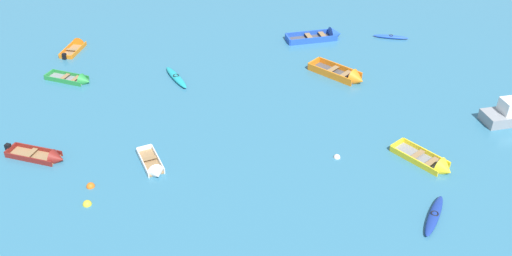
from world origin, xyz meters
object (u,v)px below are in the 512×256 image
(rowboat_orange_back_row_center, at_px, (347,76))
(rowboat_blue_near_left, at_px, (325,36))
(rowboat_maroon_foreground_center, at_px, (47,157))
(rowboat_yellow_distant_center, at_px, (435,165))
(rowboat_orange_cluster_inner, at_px, (77,46))
(mooring_buoy_between_boats_right, at_px, (87,204))
(kayak_blue_center, at_px, (391,37))
(rowboat_green_near_right, at_px, (78,80))
(kayak_deep_blue_cluster_outer, at_px, (434,215))
(mooring_buoy_between_boats_left, at_px, (337,157))
(mooring_buoy_near_foreground, at_px, (91,187))
(rowboat_white_far_left, at_px, (154,168))
(kayak_turquoise_near_camera, at_px, (176,77))

(rowboat_orange_back_row_center, height_order, rowboat_blue_near_left, rowboat_orange_back_row_center)
(rowboat_maroon_foreground_center, bearing_deg, rowboat_yellow_distant_center, -13.05)
(rowboat_orange_back_row_center, relative_size, rowboat_orange_cluster_inner, 1.35)
(rowboat_yellow_distant_center, height_order, mooring_buoy_between_boats_right, rowboat_yellow_distant_center)
(kayak_blue_center, distance_m, mooring_buoy_between_boats_right, 28.38)
(rowboat_green_near_right, bearing_deg, rowboat_orange_back_row_center, -9.86)
(kayak_deep_blue_cluster_outer, height_order, rowboat_green_near_right, rowboat_green_near_right)
(kayak_blue_center, bearing_deg, rowboat_green_near_right, -173.89)
(mooring_buoy_between_boats_left, bearing_deg, mooring_buoy_near_foreground, 179.77)
(kayak_deep_blue_cluster_outer, distance_m, rowboat_maroon_foreground_center, 21.54)
(kayak_deep_blue_cluster_outer, distance_m, mooring_buoy_between_boats_right, 17.73)
(mooring_buoy_near_foreground, bearing_deg, mooring_buoy_between_boats_left, -0.23)
(mooring_buoy_between_boats_right, bearing_deg, rowboat_orange_cluster_inner, 95.24)
(rowboat_white_far_left, bearing_deg, kayak_turquoise_near_camera, 78.91)
(kayak_blue_center, relative_size, rowboat_yellow_distant_center, 0.73)
(kayak_deep_blue_cluster_outer, distance_m, mooring_buoy_near_foreground, 18.04)
(mooring_buoy_between_boats_left, bearing_deg, kayak_blue_center, 57.53)
(mooring_buoy_near_foreground, relative_size, mooring_buoy_between_boats_right, 0.99)
(rowboat_green_near_right, bearing_deg, mooring_buoy_between_boats_left, -38.39)
(rowboat_green_near_right, xyz_separation_m, kayak_turquoise_near_camera, (6.89, -0.94, 0.01))
(rowboat_maroon_foreground_center, distance_m, kayak_turquoise_near_camera, 11.42)
(rowboat_blue_near_left, distance_m, mooring_buoy_between_boats_left, 16.30)
(rowboat_green_near_right, distance_m, rowboat_yellow_distant_center, 24.78)
(rowboat_blue_near_left, bearing_deg, mooring_buoy_between_boats_left, -104.51)
(kayak_blue_center, relative_size, rowboat_blue_near_left, 0.60)
(rowboat_white_far_left, relative_size, rowboat_orange_cluster_inner, 0.98)
(kayak_deep_blue_cluster_outer, xyz_separation_m, mooring_buoy_near_foreground, (-17.08, 5.82, -0.15))
(rowboat_orange_cluster_inner, relative_size, mooring_buoy_near_foreground, 6.75)
(rowboat_white_far_left, relative_size, mooring_buoy_between_boats_left, 7.78)
(rowboat_orange_cluster_inner, distance_m, mooring_buoy_near_foreground, 17.98)
(rowboat_blue_near_left, bearing_deg, rowboat_white_far_left, -134.16)
(rowboat_maroon_foreground_center, height_order, rowboat_yellow_distant_center, rowboat_yellow_distant_center)
(kayak_deep_blue_cluster_outer, xyz_separation_m, rowboat_maroon_foreground_center, (-19.65, 8.82, 0.01))
(rowboat_orange_back_row_center, distance_m, mooring_buoy_between_boats_right, 20.32)
(mooring_buoy_between_boats_right, relative_size, mooring_buoy_between_boats_left, 1.18)
(rowboat_maroon_foreground_center, bearing_deg, mooring_buoy_between_boats_right, -60.96)
(rowboat_white_far_left, xyz_separation_m, mooring_buoy_near_foreground, (-3.42, -0.77, -0.16))
(rowboat_orange_back_row_center, xyz_separation_m, kayak_turquoise_near_camera, (-12.00, 2.34, -0.07))
(kayak_turquoise_near_camera, bearing_deg, rowboat_maroon_foreground_center, -134.65)
(rowboat_orange_cluster_inner, bearing_deg, kayak_blue_center, -7.23)
(rowboat_blue_near_left, relative_size, mooring_buoy_between_boats_left, 11.66)
(rowboat_orange_back_row_center, xyz_separation_m, rowboat_blue_near_left, (0.49, 6.95, -0.02))
(rowboat_orange_back_row_center, bearing_deg, kayak_turquoise_near_camera, 168.96)
(mooring_buoy_near_foreground, bearing_deg, rowboat_orange_back_row_center, 26.69)
(rowboat_orange_cluster_inner, bearing_deg, mooring_buoy_between_boats_right, -84.76)
(rowboat_yellow_distant_center, relative_size, mooring_buoy_near_foreground, 8.16)
(rowboat_orange_back_row_center, height_order, kayak_turquoise_near_camera, rowboat_orange_back_row_center)
(rowboat_green_near_right, distance_m, rowboat_orange_cluster_inner, 5.84)
(kayak_deep_blue_cluster_outer, relative_size, mooring_buoy_between_boats_right, 6.21)
(rowboat_yellow_distant_center, bearing_deg, rowboat_green_near_right, 145.45)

